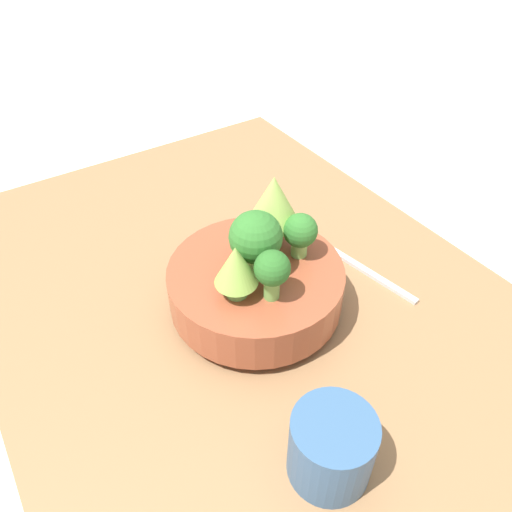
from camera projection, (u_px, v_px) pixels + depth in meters
ground_plane at (256, 323)px, 0.73m from camera, size 6.00×6.00×0.00m
table at (256, 315)px, 0.72m from camera, size 1.02×0.70×0.03m
bowl at (256, 284)px, 0.69m from camera, size 0.24×0.24×0.07m
romanesco_piece_far at (236, 267)px, 0.60m from camera, size 0.05×0.05×0.08m
broccoli_floret_front at (300, 232)px, 0.66m from camera, size 0.05×0.05×0.07m
broccoli_floret_left at (272, 271)px, 0.60m from camera, size 0.05×0.05×0.07m
broccoli_floret_center at (256, 237)px, 0.63m from camera, size 0.07×0.07×0.09m
romanesco_piece_near at (274, 202)px, 0.66m from camera, size 0.07×0.07×0.11m
cup at (331, 447)px, 0.51m from camera, size 0.09×0.09×0.08m
fork at (371, 274)px, 0.76m from camera, size 0.16×0.04×0.01m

